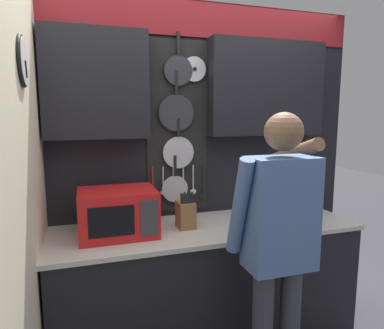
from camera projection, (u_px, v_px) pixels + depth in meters
name	position (u px, v px, depth m)	size (l,w,h in m)	color
base_cabinet_counter	(206.00, 287.00, 2.47)	(2.12, 0.67, 0.91)	black
back_wall_unit	(195.00, 134.00, 2.59)	(2.69, 0.20, 2.51)	black
side_wall	(26.00, 203.00, 1.67)	(0.07, 1.60, 2.51)	beige
microwave	(118.00, 212.00, 2.21)	(0.49, 0.38, 0.30)	red
knife_block	(186.00, 214.00, 2.36)	(0.11, 0.15, 0.26)	brown
utensil_crock	(303.00, 204.00, 2.65)	(0.12, 0.12, 0.34)	white
person	(279.00, 236.00, 1.91)	(0.54, 0.65, 1.70)	#383842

